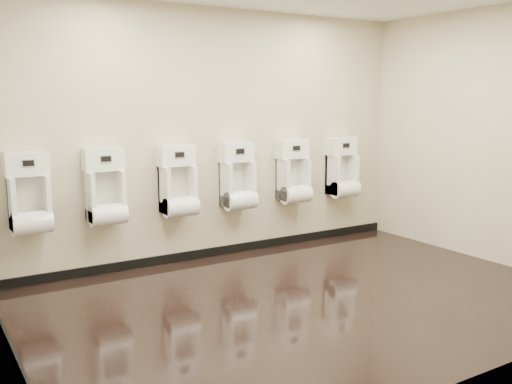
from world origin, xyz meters
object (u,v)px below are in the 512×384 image
urinal_0 (30,199)px  urinal_5 (343,172)px  urinal_1 (106,192)px  urinal_2 (178,186)px  urinal_4 (293,176)px  urinal_3 (238,181)px

urinal_0 → urinal_5: same height
urinal_1 → urinal_2: size_ratio=1.00×
urinal_2 → urinal_5: bearing=0.0°
urinal_1 → urinal_4: (2.31, 0.00, 0.00)m
urinal_0 → urinal_2: (1.51, 0.00, 0.00)m
urinal_0 → urinal_4: same height
urinal_1 → urinal_3: size_ratio=1.00×
urinal_3 → urinal_5: same height
urinal_3 → urinal_4: (0.78, 0.00, 0.00)m
urinal_0 → urinal_2: same height
urinal_3 → urinal_0: bearing=180.0°
urinal_1 → urinal_3: 1.53m
urinal_5 → urinal_1: bearing=180.0°
urinal_0 → urinal_1: bearing=0.0°
urinal_3 → urinal_5: bearing=0.0°
urinal_4 → urinal_5: 0.77m
urinal_0 → urinal_2: bearing=0.0°
urinal_4 → urinal_5: size_ratio=1.00×
urinal_1 → urinal_4: size_ratio=1.00×
urinal_0 → urinal_4: (3.03, 0.00, 0.00)m
urinal_3 → urinal_4: same height
urinal_3 → urinal_5: 1.55m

